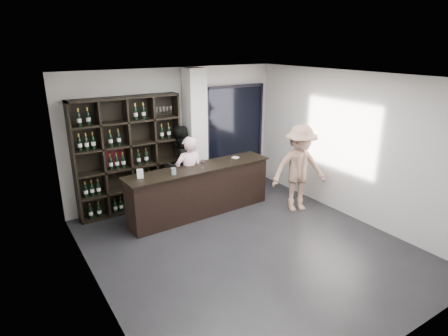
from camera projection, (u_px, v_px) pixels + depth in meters
floor at (247, 247)px, 6.57m from camera, size 5.00×5.50×0.01m
wine_shelf at (129, 156)px, 7.64m from camera, size 2.20×0.35×2.40m
structural_column at (196, 135)px, 8.25m from camera, size 0.40×0.40×2.90m
glass_panel at (235, 129)px, 9.05m from camera, size 1.60×0.08×2.10m
tasting_counter at (200, 190)px, 7.68m from camera, size 3.11×0.65×1.02m
taster_pink at (189, 175)px, 7.70m from camera, size 0.62×0.43×1.62m
taster_black at (180, 165)px, 8.15m from camera, size 1.01×0.90×1.72m
customer at (299, 169)px, 7.73m from camera, size 1.34×1.03×1.83m
wine_glass at (203, 163)px, 7.39m from camera, size 0.11×0.11×0.20m
spit_cup at (174, 171)px, 7.06m from camera, size 0.10×0.10×0.13m
napkin_stack at (235, 158)px, 8.08m from camera, size 0.15×0.15×0.02m
card_stand at (140, 174)px, 6.86m from camera, size 0.13×0.09×0.17m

